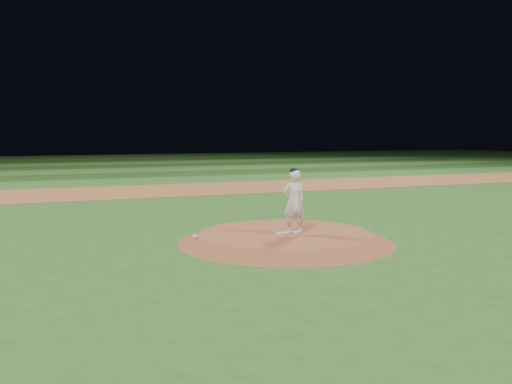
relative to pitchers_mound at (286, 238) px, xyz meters
name	(u,v)px	position (x,y,z in m)	size (l,w,h in m)	color
ground	(286,242)	(0.00, 0.00, -0.12)	(120.00, 120.00, 0.00)	#2A5D1E
infield_dirt_band	(161,190)	(0.00, 14.00, -0.12)	(70.00, 6.00, 0.02)	#A15B32
outfield_stripe_0	(140,181)	(0.00, 19.50, -0.12)	(70.00, 5.00, 0.02)	#316324
outfield_stripe_1	(125,175)	(0.00, 24.50, -0.12)	(70.00, 5.00, 0.02)	#1A4516
outfield_stripe_2	(114,171)	(0.00, 29.50, -0.12)	(70.00, 5.00, 0.02)	#3A6524
outfield_stripe_3	(104,167)	(0.00, 34.50, -0.12)	(70.00, 5.00, 0.02)	#1B4516
outfield_stripe_4	(97,164)	(0.00, 39.50, -0.12)	(70.00, 5.00, 0.02)	#356C27
outfield_stripe_5	(91,161)	(0.00, 44.50, -0.12)	(70.00, 5.00, 0.02)	#1E4716
pitchers_mound	(286,238)	(0.00, 0.00, 0.00)	(5.50, 5.50, 0.25)	#984F2F
pitching_rubber	(288,233)	(0.01, -0.08, 0.14)	(0.65, 0.16, 0.03)	silver
rosin_bag	(195,236)	(-2.35, 0.21, 0.16)	(0.13, 0.13, 0.07)	silver
pitcher_on_mound	(294,201)	(0.11, -0.24, 0.95)	(0.62, 0.43, 1.68)	white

